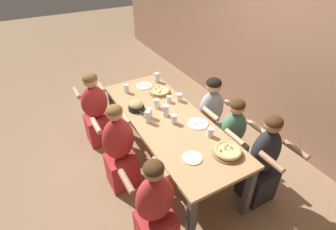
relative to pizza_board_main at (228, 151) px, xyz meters
The scene contains 25 objects.
ground_plane 1.16m from the pizza_board_main, 165.21° to the right, with size 18.00×18.00×0.00m, color #896B4C.
restaurant_back_panel 1.89m from the pizza_board_main, 119.01° to the left, with size 10.00×0.06×3.20m, color #9E7056.
dining_table 0.86m from the pizza_board_main, 165.21° to the right, with size 2.27×0.84×0.75m.
pizza_board_main is the anchor object (origin of this frame).
pizza_board_second 1.41m from the pizza_board_main, behind, with size 0.30×0.30×0.05m.
skillet_bowl 1.28m from the pizza_board_main, 158.43° to the right, with size 0.29×0.20×0.12m.
empty_plate_a 1.70m from the pizza_board_main, behind, with size 0.23×0.23×0.02m.
empty_plate_b 0.56m from the pizza_board_main, behind, with size 0.24×0.24×0.02m.
empty_plate_c 0.36m from the pizza_board_main, 109.17° to the right, with size 0.20×0.20×0.02m.
cocktail_glass_blue 1.15m from the pizza_board_main, behind, with size 0.07×0.07×0.11m.
drinking_glass_a 0.31m from the pizza_board_main, behind, with size 0.07×0.07×0.11m.
drinking_glass_b 0.92m from the pizza_board_main, 166.80° to the right, with size 0.07×0.07×0.14m.
drinking_glass_c 1.03m from the pizza_board_main, 156.94° to the right, with size 0.07×0.07×0.13m.
drinking_glass_d 1.12m from the pizza_board_main, 168.36° to the right, with size 0.07×0.07×0.12m.
drinking_glass_e 0.74m from the pizza_board_main, 163.99° to the right, with size 0.07×0.07×0.11m.
drinking_glass_f 0.99m from the pizza_board_main, 152.54° to the right, with size 0.07×0.07×0.15m.
drinking_glass_g 1.73m from the pizza_board_main, behind, with size 0.08×0.08×0.14m.
drinking_glass_h 1.70m from the pizza_board_main, 165.95° to the right, with size 0.06×0.06×0.12m.
drinking_glass_i 1.11m from the pizza_board_main, behind, with size 0.08×0.08×0.10m.
diner_far_center 0.95m from the pizza_board_main, 152.60° to the left, with size 0.51×0.40×1.13m.
diner_far_right 0.52m from the pizza_board_main, 72.91° to the left, with size 0.51×0.40×1.14m.
diner_near_right 0.91m from the pizza_board_main, 84.91° to the right, with size 0.51×0.40×1.12m.
diner_near_left 1.98m from the pizza_board_main, 153.99° to the right, with size 0.51×0.40×1.10m.
diner_near_center 1.22m from the pizza_board_main, 133.72° to the right, with size 0.51×0.40×1.14m.
diner_far_midright 0.64m from the pizza_board_main, 131.57° to the left, with size 0.51×0.40×1.06m.
Camera 1 is at (2.22, -1.25, 2.57)m, focal length 28.00 mm.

